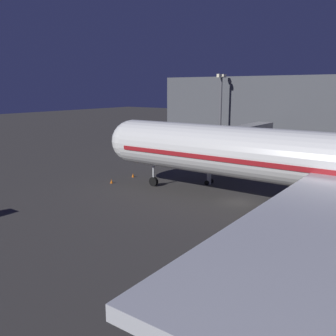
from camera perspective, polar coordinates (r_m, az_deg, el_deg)
The scene contains 5 objects.
ground_plane at distance 42.74m, azimuth 10.86°, elevation -5.18°, with size 320.00×320.00×0.00m, color #383533.
jet_bridge at distance 54.87m, azimuth 9.90°, elevation 4.70°, with size 21.94×3.40×7.18m.
apron_floodlight_mast at distance 71.00m, azimuth 8.07°, elevation 9.08°, with size 2.90×0.50×15.11m.
traffic_cone_nose_port at distance 53.90m, azimuth -5.38°, elevation -1.11°, with size 0.36×0.36×0.55m, color orange.
traffic_cone_nose_starboard at distance 50.77m, azimuth -8.65°, elevation -2.02°, with size 0.36×0.36×0.55m, color orange.
Camera 1 is at (37.16, 16.99, 12.54)m, focal length 39.77 mm.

